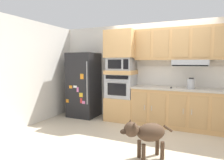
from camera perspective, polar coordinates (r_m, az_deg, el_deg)
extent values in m
plane|color=beige|center=(4.32, 10.69, -15.28)|extent=(9.60, 9.60, 0.00)
cube|color=silver|center=(5.15, 13.81, 2.19)|extent=(6.20, 0.12, 2.50)
cube|color=silver|center=(5.43, -19.17, 2.20)|extent=(0.12, 7.10, 2.50)
cube|color=black|center=(5.51, -8.22, -1.39)|extent=(0.76, 0.70, 1.76)
cylinder|color=silver|center=(5.02, -7.31, -0.87)|extent=(0.02, 0.02, 1.10)
cube|color=orange|center=(5.33, -11.96, -1.99)|extent=(0.10, 0.01, 0.08)
cube|color=gold|center=(5.18, -9.02, -4.33)|extent=(0.11, 0.01, 0.11)
cube|color=pink|center=(5.17, -8.28, -6.49)|extent=(0.09, 0.01, 0.08)
cube|color=orange|center=(5.46, -12.89, -5.96)|extent=(0.09, 0.01, 0.09)
cube|color=white|center=(5.25, -10.70, -1.92)|extent=(0.11, 0.01, 0.06)
cube|color=red|center=(5.20, -8.99, -5.96)|extent=(0.06, 0.01, 0.13)
cube|color=orange|center=(5.10, -8.78, 1.02)|extent=(0.10, 0.01, 0.14)
cube|color=pink|center=(5.21, -9.99, -2.79)|extent=(0.06, 0.01, 0.13)
cube|color=tan|center=(5.19, 2.63, -8.26)|extent=(0.74, 0.62, 0.60)
cube|color=#A8AAAF|center=(5.08, 2.65, -1.67)|extent=(0.70, 0.58, 0.60)
cube|color=black|center=(4.82, 1.36, -2.76)|extent=(0.49, 0.01, 0.30)
cube|color=black|center=(4.79, 1.37, 0.80)|extent=(0.60, 0.01, 0.09)
cylinder|color=#A8AAAF|center=(4.77, 1.25, -0.47)|extent=(0.56, 0.02, 0.02)
cube|color=tan|center=(5.05, 2.67, 2.28)|extent=(0.74, 0.62, 0.10)
cube|color=#A8AAAF|center=(5.05, 2.68, 4.66)|extent=(0.64, 0.53, 0.32)
cube|color=black|center=(4.82, 0.70, 4.64)|extent=(0.35, 0.01, 0.22)
cube|color=black|center=(4.71, 4.02, 4.62)|extent=(0.13, 0.01, 0.24)
cube|color=tan|center=(5.07, 2.71, 10.32)|extent=(0.74, 0.62, 0.68)
cube|color=tan|center=(4.81, 23.86, -8.04)|extent=(2.97, 0.60, 0.88)
cube|color=tan|center=(4.69, 7.94, -7.78)|extent=(0.36, 0.01, 0.70)
cylinder|color=#BCBCC1|center=(4.64, 9.41, -7.93)|extent=(0.01, 0.01, 0.12)
cube|color=tan|center=(4.59, 13.09, -8.14)|extent=(0.36, 0.01, 0.70)
cylinder|color=#BCBCC1|center=(4.60, 11.48, -8.08)|extent=(0.01, 0.01, 0.12)
cube|color=tan|center=(4.53, 18.41, -8.44)|extent=(0.36, 0.01, 0.70)
cylinder|color=#BCBCC1|center=(4.51, 20.02, -8.57)|extent=(0.01, 0.01, 0.12)
cube|color=tan|center=(4.51, 23.84, -8.68)|extent=(0.36, 0.01, 0.70)
cylinder|color=#BCBCC1|center=(4.50, 22.20, -8.66)|extent=(0.01, 0.01, 0.12)
cube|color=tan|center=(4.53, 29.27, -8.84)|extent=(0.36, 0.01, 0.70)
cube|color=#BCB2A3|center=(4.73, 24.06, -2.61)|extent=(3.01, 0.64, 0.04)
cube|color=silver|center=(5.00, 24.18, 0.88)|extent=(3.01, 0.02, 0.50)
cube|color=tan|center=(4.85, 24.51, 9.76)|extent=(2.97, 0.34, 0.74)
cube|color=#A8AAAF|center=(4.76, 21.81, 4.63)|extent=(0.76, 0.48, 0.14)
cube|color=black|center=(4.54, 21.67, 3.94)|extent=(0.72, 0.04, 0.02)
cube|color=tan|center=(4.84, 9.03, 10.16)|extent=(0.36, 0.01, 0.63)
cube|color=tan|center=(4.75, 14.06, 10.17)|extent=(0.36, 0.01, 0.63)
cube|color=tan|center=(4.69, 19.25, 10.10)|extent=(0.36, 0.01, 0.63)
cube|color=tan|center=(4.67, 24.52, 9.95)|extent=(0.36, 0.01, 0.63)
cube|color=tan|center=(4.69, 29.79, 9.71)|extent=(0.36, 0.01, 0.63)
cylinder|color=black|center=(4.62, 16.85, -2.14)|extent=(0.03, 0.10, 0.03)
cylinder|color=silver|center=(4.61, 18.21, -2.19)|extent=(0.01, 0.12, 0.01)
cylinder|color=#A8AAAF|center=(4.67, 22.02, -1.03)|extent=(0.17, 0.17, 0.22)
cylinder|color=black|center=(4.66, 22.07, 0.44)|extent=(0.10, 0.10, 0.02)
ellipsoid|color=#473323|center=(3.20, 11.27, -14.70)|extent=(0.53, 0.51, 0.28)
sphere|color=#473323|center=(3.04, 5.65, -14.14)|extent=(0.23, 0.23, 0.23)
ellipsoid|color=#312318|center=(3.01, 3.58, -14.76)|extent=(0.15, 0.15, 0.08)
cone|color=#473323|center=(2.95, 6.52, -12.75)|extent=(0.06, 0.06, 0.07)
cone|color=#473323|center=(3.08, 5.35, -11.92)|extent=(0.06, 0.06, 0.07)
cylinder|color=#473323|center=(3.34, 15.97, -13.45)|extent=(0.15, 0.14, 0.13)
cylinder|color=#473323|center=(3.17, 9.15, -20.32)|extent=(0.06, 0.06, 0.28)
cylinder|color=#473323|center=(3.30, 7.90, -19.25)|extent=(0.06, 0.06, 0.28)
cylinder|color=#473323|center=(3.32, 14.45, -19.26)|extent=(0.06, 0.06, 0.28)
cylinder|color=#473323|center=(3.44, 13.04, -18.32)|extent=(0.06, 0.06, 0.28)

